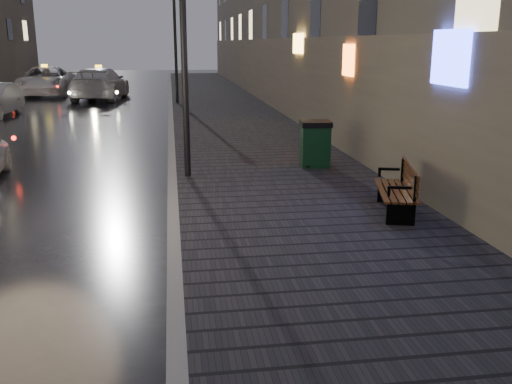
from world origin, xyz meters
TOP-DOWN VIEW (x-y plane):
  - ground at (0.00, 0.00)m, footprint 120.00×120.00m
  - sidewalk at (3.90, 21.00)m, footprint 4.60×58.00m
  - curb at (1.50, 21.00)m, footprint 0.20×58.00m
  - lamp_near at (1.85, 6.00)m, footprint 0.36×0.36m
  - lamp_far at (1.85, 22.00)m, footprint 0.36×0.36m
  - bench at (5.41, 2.58)m, footprint 0.96×1.75m
  - trash_bin at (4.92, 6.63)m, footprint 0.78×0.78m
  - taxi_mid at (-2.28, 25.96)m, footprint 2.99×6.12m
  - taxi_far at (-5.76, 29.20)m, footprint 2.97×6.04m

SIDE VIEW (x-z plane):
  - ground at x=0.00m, z-range 0.00..0.00m
  - sidewalk at x=3.90m, z-range 0.00..0.15m
  - curb at x=1.50m, z-range 0.00..0.15m
  - bench at x=5.41m, z-range 0.15..1.00m
  - trash_bin at x=4.92m, z-range 0.16..1.25m
  - taxi_far at x=-5.76m, z-range 0.00..1.65m
  - taxi_mid at x=-2.28m, z-range 0.00..1.71m
  - lamp_near at x=1.85m, z-range 0.85..6.13m
  - lamp_far at x=1.85m, z-range 0.85..6.13m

